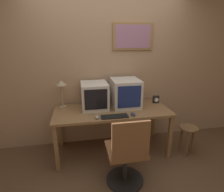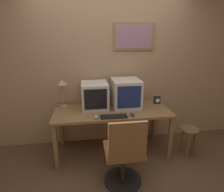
% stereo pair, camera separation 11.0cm
% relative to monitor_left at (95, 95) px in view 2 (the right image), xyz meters
% --- Properties ---
extents(wall_back, '(8.00, 0.08, 2.60)m').
position_rel_monitor_left_xyz_m(wall_back, '(0.26, 0.29, 0.36)').
color(wall_back, tan).
rests_on(wall_back, ground_plane).
extents(desk, '(1.77, 0.76, 0.74)m').
position_rel_monitor_left_xyz_m(desk, '(0.25, -0.13, -0.28)').
color(desk, olive).
rests_on(desk, ground_plane).
extents(monitor_left, '(0.41, 0.45, 0.40)m').
position_rel_monitor_left_xyz_m(monitor_left, '(0.00, 0.00, 0.00)').
color(monitor_left, beige).
rests_on(monitor_left, desk).
extents(monitor_right, '(0.43, 0.47, 0.44)m').
position_rel_monitor_left_xyz_m(monitor_right, '(0.49, -0.02, 0.02)').
color(monitor_right, beige).
rests_on(monitor_right, desk).
extents(keyboard_main, '(0.38, 0.13, 0.03)m').
position_rel_monitor_left_xyz_m(keyboard_main, '(0.24, -0.42, -0.19)').
color(keyboard_main, black).
rests_on(keyboard_main, desk).
extents(mouse_near_keyboard, '(0.06, 0.12, 0.03)m').
position_rel_monitor_left_xyz_m(mouse_near_keyboard, '(0.51, -0.40, -0.18)').
color(mouse_near_keyboard, '#282D3D').
rests_on(mouse_near_keyboard, desk).
extents(mouse_far_corner, '(0.06, 0.10, 0.04)m').
position_rel_monitor_left_xyz_m(mouse_far_corner, '(-0.01, -0.42, -0.18)').
color(mouse_far_corner, gray).
rests_on(mouse_far_corner, desk).
extents(desk_clock, '(0.10, 0.06, 0.12)m').
position_rel_monitor_left_xyz_m(desk_clock, '(1.04, 0.03, -0.14)').
color(desk_clock, black).
rests_on(desk_clock, desk).
extents(desk_lamp, '(0.17, 0.17, 0.44)m').
position_rel_monitor_left_xyz_m(desk_lamp, '(-0.50, 0.11, 0.15)').
color(desk_lamp, tan).
rests_on(desk_lamp, desk).
extents(office_chair, '(0.49, 0.49, 0.96)m').
position_rel_monitor_left_xyz_m(office_chair, '(0.29, -0.89, -0.52)').
color(office_chair, black).
rests_on(office_chair, ground_plane).
extents(side_stool, '(0.29, 0.29, 0.47)m').
position_rel_monitor_left_xyz_m(side_stool, '(1.42, -0.42, -0.60)').
color(side_stool, brown).
rests_on(side_stool, ground_plane).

